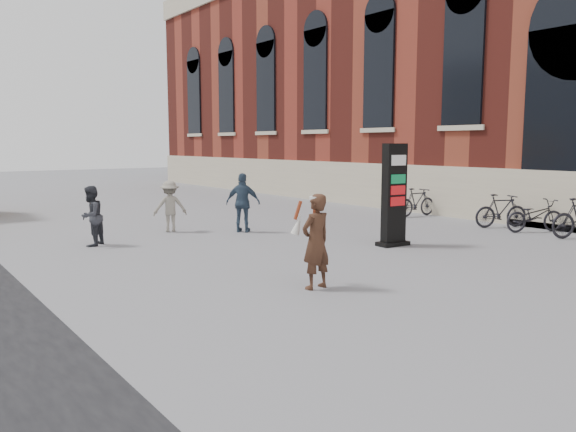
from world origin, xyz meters
TOP-DOWN VIEW (x-y plane):
  - ground at (0.00, 0.00)m, footprint 100.00×100.00m
  - station at (15.48, 6.00)m, footprint 12.15×44.50m
  - info_pylon at (3.55, 1.56)m, footprint 0.87×0.49m
  - woman at (-0.79, -0.60)m, footprint 0.69×0.63m
  - pedestrian_a at (-2.69, 6.11)m, footprint 0.95×0.94m
  - pedestrian_b at (-0.06, 7.11)m, footprint 1.11×0.84m
  - pedestrian_c at (1.63, 5.74)m, footprint 1.02×1.03m
  - bike_4 at (8.60, 0.62)m, footprint 1.96×1.35m
  - bike_5 at (8.60, 1.73)m, footprint 1.80×1.19m
  - bike_7 at (8.60, 5.12)m, footprint 1.75×0.63m

SIDE VIEW (x-z plane):
  - ground at x=0.00m, z-range 0.00..0.00m
  - bike_4 at x=8.60m, z-range 0.00..0.97m
  - bike_7 at x=8.60m, z-range 0.00..1.03m
  - bike_5 at x=8.60m, z-range 0.00..1.05m
  - pedestrian_b at x=-0.06m, z-range 0.00..1.51m
  - pedestrian_a at x=-2.69m, z-range 0.00..1.54m
  - pedestrian_c at x=1.63m, z-range 0.00..1.75m
  - woman at x=-0.79m, z-range 0.02..1.75m
  - info_pylon at x=3.55m, z-range 0.00..2.61m
  - station at x=15.48m, z-range -1.49..17.66m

